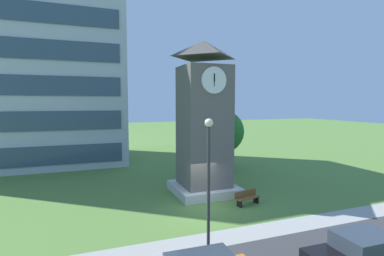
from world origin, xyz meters
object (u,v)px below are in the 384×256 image
Objects in this scene: park_bench at (247,197)px; parked_car_black at (361,256)px; clock_tower at (204,126)px; street_lamp at (209,170)px; tree_near_tower at (222,132)px.

parked_car_black reaches higher than park_bench.
park_bench is at bearing 87.94° from parked_car_black.
clock_tower is 12.45m from parked_car_black.
clock_tower is at bearing 68.34° from street_lamp.
street_lamp is 1.43× the size of parked_car_black.
parked_car_black is at bearing -40.71° from street_lamp.
park_bench is at bearing 44.30° from street_lamp.
park_bench is (1.61, -3.27, -4.35)m from clock_tower.
clock_tower is 5.77× the size of park_bench.
clock_tower is 2.65× the size of parked_car_black.
parked_car_black is (-3.45, -18.33, -2.80)m from tree_near_tower.
park_bench is at bearing -63.79° from clock_tower.
parked_car_black is (4.45, -3.83, -2.76)m from street_lamp.
street_lamp is (-4.75, -4.64, 3.15)m from park_bench.
clock_tower is 1.85× the size of street_lamp.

